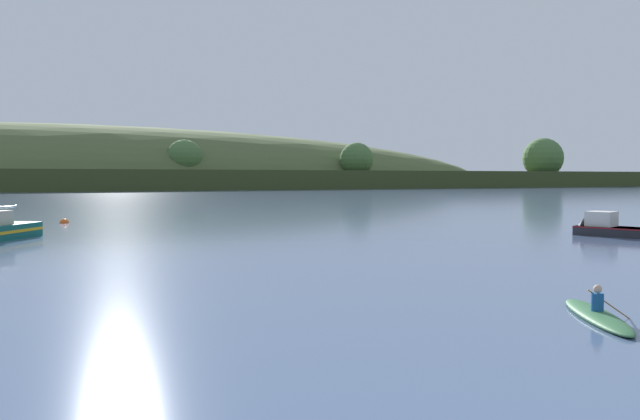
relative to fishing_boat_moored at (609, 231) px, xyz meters
The scene contains 4 objects.
far_shoreline_hill 195.73m from the fishing_boat_moored, 97.49° to the left, with size 430.85×114.61×42.72m.
fishing_boat_moored is the anchor object (origin of this frame).
canoe_with_paddler 25.86m from the fishing_boat_moored, 138.79° to the right, with size 2.82×4.30×1.02m.
mooring_buoy_off_fishing_boat 40.93m from the fishing_boat_moored, 141.22° to the left, with size 0.73×0.73×0.81m.
Camera 1 is at (-12.35, 0.33, 3.77)m, focal length 34.91 mm.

